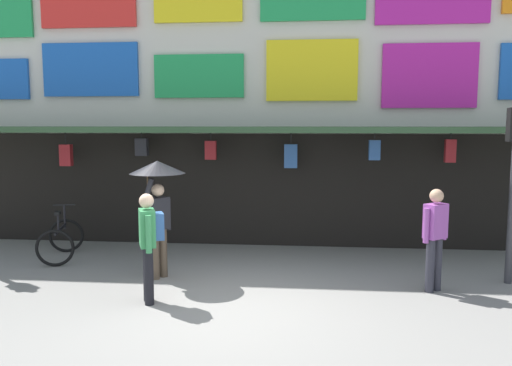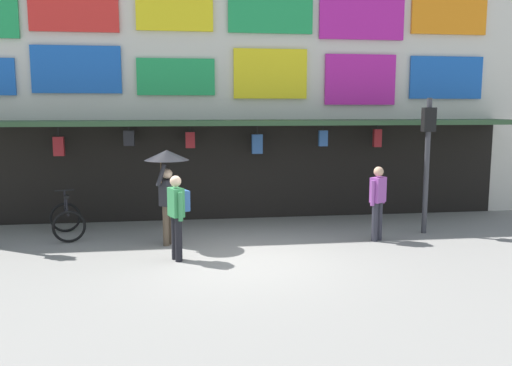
# 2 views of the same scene
# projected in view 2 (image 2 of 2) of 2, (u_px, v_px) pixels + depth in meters

# --- Properties ---
(ground_plane) EXTENTS (80.00, 80.00, 0.00)m
(ground_plane) POSITION_uv_depth(u_px,v_px,m) (241.00, 260.00, 10.48)
(ground_plane) COLOR gray
(shopfront) EXTENTS (18.00, 2.60, 8.00)m
(shopfront) POSITION_uv_depth(u_px,v_px,m) (222.00, 71.00, 14.40)
(shopfront) COLOR beige
(shopfront) RESTS_ON ground
(traffic_light_far) EXTENTS (0.30, 0.34, 3.20)m
(traffic_light_far) POSITION_uv_depth(u_px,v_px,m) (428.00, 144.00, 12.45)
(traffic_light_far) COLOR #38383D
(traffic_light_far) RESTS_ON ground
(bicycle_parked) EXTENTS (1.00, 1.31, 1.05)m
(bicycle_parked) POSITION_uv_depth(u_px,v_px,m) (67.00, 220.00, 12.27)
(bicycle_parked) COLOR black
(bicycle_parked) RESTS_ON ground
(pedestrian_in_purple) EXTENTS (0.45, 0.50, 1.68)m
(pedestrian_in_purple) POSITION_uv_depth(u_px,v_px,m) (177.00, 211.00, 10.33)
(pedestrian_in_purple) COLOR black
(pedestrian_in_purple) RESTS_ON ground
(pedestrian_with_umbrella) EXTENTS (0.96, 0.96, 2.08)m
(pedestrian_with_umbrella) POSITION_uv_depth(u_px,v_px,m) (167.00, 170.00, 11.40)
(pedestrian_with_umbrella) COLOR brown
(pedestrian_with_umbrella) RESTS_ON ground
(pedestrian_in_white) EXTENTS (0.44, 0.39, 1.68)m
(pedestrian_in_white) POSITION_uv_depth(u_px,v_px,m) (378.00, 199.00, 11.88)
(pedestrian_in_white) COLOR #2D2D38
(pedestrian_in_white) RESTS_ON ground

